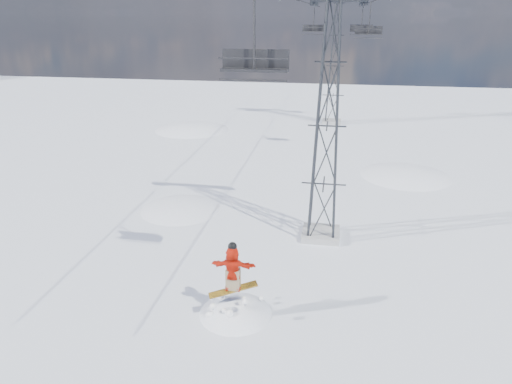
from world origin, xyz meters
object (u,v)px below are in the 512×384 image
lift_chair_near (255,62)px  snowboarder_jump (236,349)px  lift_tower_near (327,127)px  lift_tower_far (335,66)px

lift_chair_near → snowboarder_jump: bearing=-128.5°
lift_tower_near → snowboarder_jump: 10.14m
lift_chair_near → lift_tower_far: bearing=85.9°
lift_tower_far → snowboarder_jump: lift_tower_far is taller
lift_tower_far → lift_chair_near: bearing=-94.1°
lift_tower_far → lift_tower_near: bearing=-90.0°
lift_tower_near → lift_tower_far: 25.00m
lift_chair_near → lift_tower_near: bearing=69.7°
lift_tower_near → snowboarder_jump: bearing=-112.6°
snowboarder_jump → lift_chair_near: 10.44m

